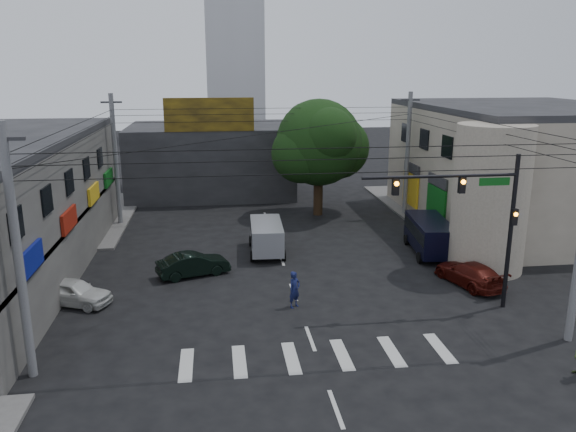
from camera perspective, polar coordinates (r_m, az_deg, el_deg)
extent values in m
plane|color=black|center=(26.43, 1.17, -9.40)|extent=(160.00, 160.00, 0.00)
cube|color=#514F4C|center=(45.51, -25.60, -0.36)|extent=(16.00, 16.00, 0.15)
cube|color=#514F4C|center=(48.32, 19.38, 1.08)|extent=(16.00, 16.00, 0.15)
cube|color=gray|center=(43.27, 22.76, 4.56)|extent=(14.00, 18.00, 8.00)
cylinder|color=gray|center=(32.19, 19.83, 1.66)|extent=(4.00, 4.00, 8.00)
cube|color=#232326|center=(50.44, -7.81, 5.73)|extent=(14.00, 10.00, 6.00)
cube|color=olive|center=(45.07, -8.01, 10.16)|extent=(7.00, 0.30, 2.60)
cylinder|color=black|center=(42.43, 3.09, 3.04)|extent=(0.70, 0.70, 4.40)
sphere|color=black|center=(41.88, 3.15, 7.46)|extent=(6.40, 6.40, 6.40)
cylinder|color=black|center=(27.33, 21.66, -1.62)|extent=(0.20, 0.20, 7.20)
cylinder|color=black|center=(25.20, 15.25, 3.92)|extent=(7.00, 0.14, 0.14)
cube|color=black|center=(25.68, 17.25, 3.06)|extent=(0.28, 0.22, 0.75)
cube|color=black|center=(24.58, 10.87, 2.96)|extent=(0.28, 0.22, 0.75)
sphere|color=orange|center=(25.53, 17.40, 3.32)|extent=(0.20, 0.20, 0.20)
sphere|color=orange|center=(24.42, 10.99, 3.24)|extent=(0.20, 0.20, 0.20)
cube|color=#0B5315|center=(26.32, 20.24, 3.30)|extent=(1.40, 0.06, 0.35)
cylinder|color=#59595B|center=(21.43, -25.75, -3.63)|extent=(0.32, 0.32, 9.20)
cylinder|color=#59595B|center=(40.89, -17.09, 5.38)|extent=(0.32, 0.32, 9.20)
cylinder|color=#59595B|center=(42.73, 12.03, 6.09)|extent=(0.32, 0.32, 9.20)
imported|color=black|center=(30.63, -9.61, -4.87)|extent=(3.69, 4.67, 1.27)
imported|color=silver|center=(28.51, -20.98, -7.22)|extent=(4.11, 4.72, 1.25)
imported|color=#430E09|center=(30.42, 17.95, -5.58)|extent=(3.83, 5.08, 1.23)
imported|color=#141A46|center=(26.27, 0.66, -7.48)|extent=(1.04, 1.03, 1.75)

